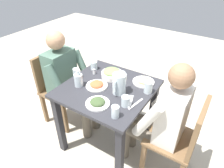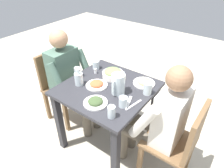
{
  "view_description": "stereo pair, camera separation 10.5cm",
  "coord_description": "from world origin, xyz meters",
  "px_view_note": "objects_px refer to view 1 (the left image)",
  "views": [
    {
      "loc": [
        1.28,
        0.87,
        1.81
      ],
      "look_at": [
        -0.05,
        0.01,
        0.75
      ],
      "focal_mm": 32.25,
      "sensor_mm": 36.0,
      "label": 1
    },
    {
      "loc": [
        1.22,
        0.95,
        1.81
      ],
      "look_at": [
        -0.05,
        0.01,
        0.75
      ],
      "focal_mm": 32.25,
      "sensor_mm": 36.0,
      "label": 2
    }
  ],
  "objects_px": {
    "diner_near": "(68,79)",
    "water_glass_near_right": "(115,112)",
    "water_glass_by_pitcher": "(94,65)",
    "diner_far": "(161,116)",
    "water_glass_center": "(148,87)",
    "salad_bowl": "(112,73)",
    "dining_table": "(108,99)",
    "water_glass_far_right": "(76,73)",
    "plate_dolmas": "(98,102)",
    "plate_rice_curry": "(97,85)",
    "water_pitcher": "(119,84)",
    "salt_shaker": "(94,72)",
    "plate_fries": "(144,81)",
    "water_glass_near_left": "(126,101)",
    "chair_far": "(182,138)",
    "chair_near": "(56,85)",
    "oil_carafe": "(79,81)"
  },
  "relations": [
    {
      "from": "chair_far",
      "to": "water_glass_near_left",
      "type": "xyz_separation_m",
      "value": [
        0.15,
        -0.47,
        0.3
      ]
    },
    {
      "from": "water_pitcher",
      "to": "water_glass_near_left",
      "type": "distance_m",
      "value": 0.19
    },
    {
      "from": "plate_dolmas",
      "to": "water_glass_far_right",
      "type": "bearing_deg",
      "value": -117.63
    },
    {
      "from": "salt_shaker",
      "to": "plate_dolmas",
      "type": "bearing_deg",
      "value": 40.33
    },
    {
      "from": "water_glass_near_right",
      "to": "salt_shaker",
      "type": "distance_m",
      "value": 0.67
    },
    {
      "from": "salad_bowl",
      "to": "plate_rice_curry",
      "type": "relative_size",
      "value": 1.03
    },
    {
      "from": "water_pitcher",
      "to": "salad_bowl",
      "type": "distance_m",
      "value": 0.28
    },
    {
      "from": "diner_far",
      "to": "oil_carafe",
      "type": "distance_m",
      "value": 0.81
    },
    {
      "from": "plate_rice_curry",
      "to": "plate_dolmas",
      "type": "distance_m",
      "value": 0.26
    },
    {
      "from": "diner_near",
      "to": "water_glass_by_pitcher",
      "type": "relative_size",
      "value": 13.13
    },
    {
      "from": "water_glass_near_right",
      "to": "oil_carafe",
      "type": "xyz_separation_m",
      "value": [
        -0.18,
        -0.51,
        0.01
      ]
    },
    {
      "from": "plate_rice_curry",
      "to": "water_glass_near_right",
      "type": "xyz_separation_m",
      "value": [
        0.25,
        0.36,
        0.03
      ]
    },
    {
      "from": "diner_far",
      "to": "water_glass_near_left",
      "type": "distance_m",
      "value": 0.34
    },
    {
      "from": "water_glass_near_left",
      "to": "plate_rice_curry",
      "type": "bearing_deg",
      "value": -104.8
    },
    {
      "from": "chair_far",
      "to": "salad_bowl",
      "type": "xyz_separation_m",
      "value": [
        -0.16,
        -0.8,
        0.3
      ]
    },
    {
      "from": "plate_fries",
      "to": "water_glass_center",
      "type": "relative_size",
      "value": 1.89
    },
    {
      "from": "chair_far",
      "to": "plate_fries",
      "type": "relative_size",
      "value": 4.15
    },
    {
      "from": "chair_far",
      "to": "water_glass_center",
      "type": "height_order",
      "value": "chair_far"
    },
    {
      "from": "chair_near",
      "to": "water_glass_center",
      "type": "xyz_separation_m",
      "value": [
        -0.11,
        1.09,
        0.31
      ]
    },
    {
      "from": "water_glass_far_right",
      "to": "plate_dolmas",
      "type": "bearing_deg",
      "value": 62.37
    },
    {
      "from": "salt_shaker",
      "to": "water_pitcher",
      "type": "bearing_deg",
      "value": 69.97
    },
    {
      "from": "diner_near",
      "to": "salt_shaker",
      "type": "bearing_deg",
      "value": 111.0
    },
    {
      "from": "plate_fries",
      "to": "chair_far",
      "type": "bearing_deg",
      "value": 64.15
    },
    {
      "from": "plate_fries",
      "to": "water_glass_near_left",
      "type": "height_order",
      "value": "water_glass_near_left"
    },
    {
      "from": "water_glass_near_left",
      "to": "salt_shaker",
      "type": "relative_size",
      "value": 1.64
    },
    {
      "from": "diner_far",
      "to": "water_glass_center",
      "type": "relative_size",
      "value": 10.51
    },
    {
      "from": "plate_dolmas",
      "to": "water_glass_by_pitcher",
      "type": "xyz_separation_m",
      "value": [
        -0.46,
        -0.38,
        0.03
      ]
    },
    {
      "from": "water_glass_by_pitcher",
      "to": "water_glass_near_right",
      "type": "bearing_deg",
      "value": 49.07
    },
    {
      "from": "dining_table",
      "to": "chair_far",
      "type": "height_order",
      "value": "chair_far"
    },
    {
      "from": "water_pitcher",
      "to": "salt_shaker",
      "type": "distance_m",
      "value": 0.41
    },
    {
      "from": "chair_far",
      "to": "water_glass_near_left",
      "type": "height_order",
      "value": "chair_far"
    },
    {
      "from": "dining_table",
      "to": "water_glass_near_right",
      "type": "distance_m",
      "value": 0.45
    },
    {
      "from": "diner_near",
      "to": "plate_dolmas",
      "type": "height_order",
      "value": "diner_near"
    },
    {
      "from": "plate_dolmas",
      "to": "oil_carafe",
      "type": "bearing_deg",
      "value": -112.22
    },
    {
      "from": "chair_near",
      "to": "salad_bowl",
      "type": "bearing_deg",
      "value": 103.07
    },
    {
      "from": "salad_bowl",
      "to": "dining_table",
      "type": "bearing_deg",
      "value": 20.43
    },
    {
      "from": "water_glass_near_left",
      "to": "water_glass_near_right",
      "type": "xyz_separation_m",
      "value": [
        0.16,
        -0.0,
        0.01
      ]
    },
    {
      "from": "plate_dolmas",
      "to": "dining_table",
      "type": "bearing_deg",
      "value": -164.72
    },
    {
      "from": "salad_bowl",
      "to": "salt_shaker",
      "type": "height_order",
      "value": "salad_bowl"
    },
    {
      "from": "dining_table",
      "to": "water_glass_far_right",
      "type": "bearing_deg",
      "value": -85.51
    },
    {
      "from": "dining_table",
      "to": "diner_far",
      "type": "relative_size",
      "value": 0.7
    },
    {
      "from": "diner_far",
      "to": "salad_bowl",
      "type": "relative_size",
      "value": 5.52
    },
    {
      "from": "water_glass_far_right",
      "to": "salt_shaker",
      "type": "xyz_separation_m",
      "value": [
        -0.15,
        0.1,
        -0.02
      ]
    },
    {
      "from": "diner_far",
      "to": "salad_bowl",
      "type": "height_order",
      "value": "diner_far"
    },
    {
      "from": "water_glass_near_right",
      "to": "water_glass_by_pitcher",
      "type": "bearing_deg",
      "value": -130.93
    },
    {
      "from": "salad_bowl",
      "to": "water_glass_far_right",
      "type": "bearing_deg",
      "value": -55.36
    },
    {
      "from": "plate_rice_curry",
      "to": "oil_carafe",
      "type": "relative_size",
      "value": 1.24
    },
    {
      "from": "diner_far",
      "to": "plate_rice_curry",
      "type": "distance_m",
      "value": 0.64
    },
    {
      "from": "plate_fries",
      "to": "salt_shaker",
      "type": "bearing_deg",
      "value": -75.74
    },
    {
      "from": "diner_near",
      "to": "water_glass_near_right",
      "type": "relative_size",
      "value": 11.57
    }
  ]
}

